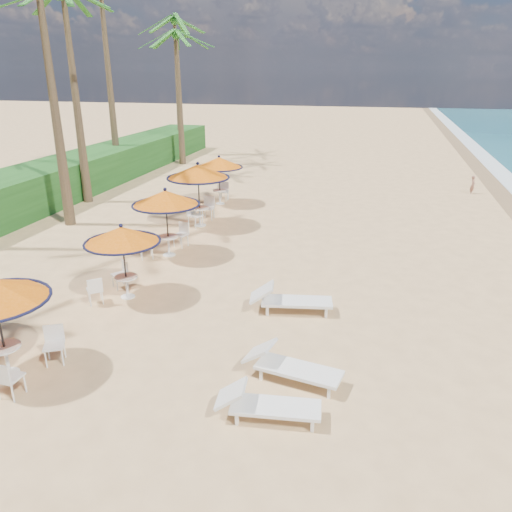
{
  "coord_description": "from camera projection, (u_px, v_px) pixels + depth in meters",
  "views": [
    {
      "loc": [
        2.01,
        -7.96,
        6.14
      ],
      "look_at": [
        -1.16,
        4.7,
        1.2
      ],
      "focal_mm": 35.0,
      "sensor_mm": 36.0,
      "label": 1
    }
  ],
  "objects": [
    {
      "name": "station_1",
      "position": [
        120.0,
        242.0,
        13.67
      ],
      "size": [
        2.1,
        2.1,
        2.19
      ],
      "color": "black",
      "rests_on": "ground"
    },
    {
      "name": "ground",
      "position": [
        255.0,
        399.0,
        9.86
      ],
      "size": [
        160.0,
        160.0,
        0.0
      ],
      "primitive_type": "plane",
      "color": "tan",
      "rests_on": "ground"
    },
    {
      "name": "lounger_far",
      "position": [
        288.0,
        299.0,
        13.27
      ],
      "size": [
        2.27,
        1.04,
        0.78
      ],
      "rotation": [
        0.0,
        0.0,
        0.17
      ],
      "color": "white",
      "rests_on": "ground"
    },
    {
      "name": "station_2",
      "position": [
        165.0,
        204.0,
        16.81
      ],
      "size": [
        2.31,
        2.41,
        2.41
      ],
      "color": "black",
      "rests_on": "ground"
    },
    {
      "name": "palm_7",
      "position": [
        175.0,
        29.0,
        34.66
      ],
      "size": [
        5.0,
        5.0,
        9.44
      ],
      "color": "brown",
      "rests_on": "ground"
    },
    {
      "name": "palm_6",
      "position": [
        177.0,
        43.0,
        31.29
      ],
      "size": [
        5.0,
        5.0,
        8.33
      ],
      "color": "brown",
      "rests_on": "ground"
    },
    {
      "name": "lounger_near",
      "position": [
        265.0,
        404.0,
        9.21
      ],
      "size": [
        2.0,
        0.82,
        0.7
      ],
      "rotation": [
        0.0,
        0.0,
        0.11
      ],
      "color": "white",
      "rests_on": "ground"
    },
    {
      "name": "scrub_hedge",
      "position": [
        26.0,
        191.0,
        22.59
      ],
      "size": [
        3.0,
        40.0,
        1.8
      ],
      "primitive_type": "cube",
      "color": "#194716",
      "rests_on": "ground"
    },
    {
      "name": "palm_4",
      "position": [
        64.0,
        5.0,
        21.35
      ],
      "size": [
        5.0,
        5.0,
        9.45
      ],
      "color": "brown",
      "rests_on": "ground"
    },
    {
      "name": "station_4",
      "position": [
        220.0,
        167.0,
        23.45
      ],
      "size": [
        2.23,
        2.26,
        2.33
      ],
      "color": "black",
      "rests_on": "ground"
    },
    {
      "name": "lounger_mid",
      "position": [
        289.0,
        365.0,
        10.36
      ],
      "size": [
        2.17,
        1.03,
        0.75
      ],
      "rotation": [
        0.0,
        0.0,
        -0.19
      ],
      "color": "white",
      "rests_on": "ground"
    },
    {
      "name": "person",
      "position": [
        473.0,
        184.0,
        25.75
      ],
      "size": [
        0.32,
        0.41,
        0.99
      ],
      "primitive_type": "imported",
      "rotation": [
        0.0,
        0.0,
        1.31
      ],
      "color": "#8D5A48",
      "rests_on": "ground"
    },
    {
      "name": "station_3",
      "position": [
        198.0,
        177.0,
        20.01
      ],
      "size": [
        2.54,
        2.54,
        2.65
      ],
      "color": "black",
      "rests_on": "ground"
    }
  ]
}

